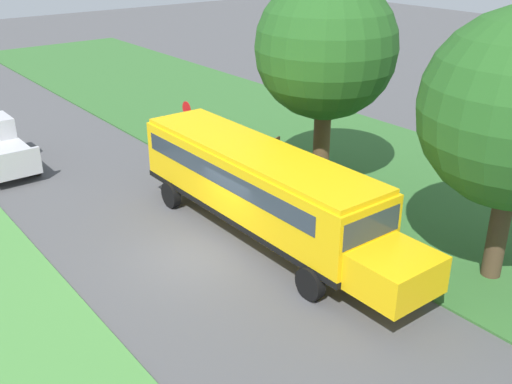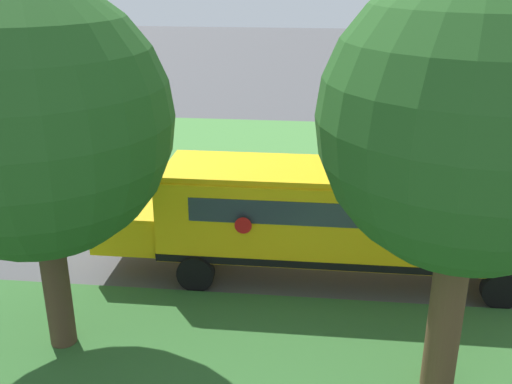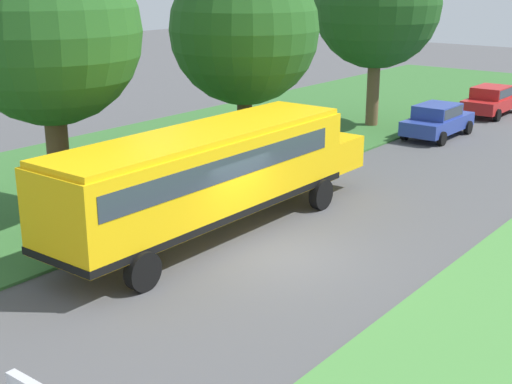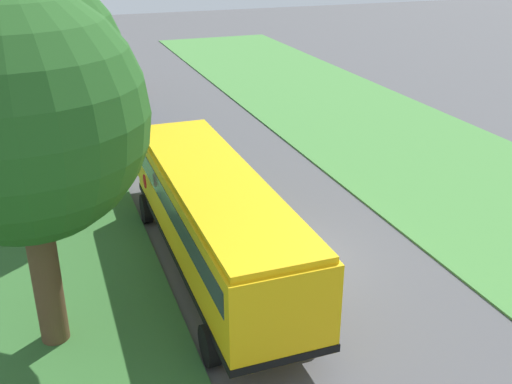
{
  "view_description": "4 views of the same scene",
  "coord_description": "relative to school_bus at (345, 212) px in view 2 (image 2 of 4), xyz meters",
  "views": [
    {
      "loc": [
        8.94,
        14.74,
        9.95
      ],
      "look_at": [
        -2.19,
        0.4,
        1.85
      ],
      "focal_mm": 42.0,
      "sensor_mm": 36.0,
      "label": 1
    },
    {
      "loc": [
        -17.59,
        0.97,
        8.38
      ],
      "look_at": [
        -0.66,
        2.82,
        1.66
      ],
      "focal_mm": 42.0,
      "sensor_mm": 36.0,
      "label": 2
    },
    {
      "loc": [
        10.58,
        -14.58,
        7.39
      ],
      "look_at": [
        -2.01,
        1.57,
        1.06
      ],
      "focal_mm": 50.0,
      "sensor_mm": 36.0,
      "label": 3
    },
    {
      "loc": [
        -6.65,
        -14.67,
        9.31
      ],
      "look_at": [
        -0.51,
        2.1,
        1.44
      ],
      "focal_mm": 42.0,
      "sensor_mm": 36.0,
      "label": 4
    }
  ],
  "objects": [
    {
      "name": "oak_tree_roadside_mid",
      "position": [
        -4.09,
        6.51,
        3.49
      ],
      "size": [
        5.64,
        5.64,
        8.15
      ],
      "color": "#4C3826",
      "rests_on": "ground"
    },
    {
      "name": "school_bus",
      "position": [
        0.0,
        0.0,
        0.0
      ],
      "size": [
        2.84,
        12.42,
        3.16
      ],
      "color": "yellow",
      "rests_on": "ground"
    },
    {
      "name": "ground_plane",
      "position": [
        2.55,
        -0.19,
        -1.92
      ],
      "size": [
        120.0,
        120.0,
        0.0
      ],
      "primitive_type": "plane",
      "color": "#4C4C4F"
    },
    {
      "name": "grass_far_side",
      "position": [
        11.55,
        -0.19,
        -1.89
      ],
      "size": [
        10.0,
        80.0,
        0.07
      ],
      "primitive_type": "cube",
      "color": "#47843D",
      "rests_on": "ground"
    },
    {
      "name": "oak_tree_beside_bus",
      "position": [
        -4.68,
        -1.95,
        3.69
      ],
      "size": [
        5.45,
        5.45,
        8.46
      ],
      "color": "brown",
      "rests_on": "ground"
    }
  ]
}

